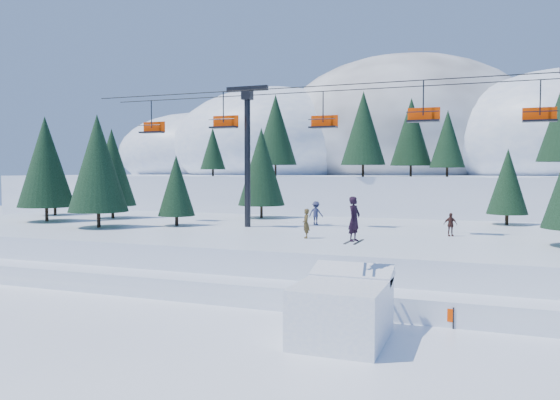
% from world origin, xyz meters
% --- Properties ---
extents(ground, '(160.00, 160.00, 0.00)m').
position_xyz_m(ground, '(0.00, 0.00, 0.00)').
color(ground, white).
rests_on(ground, ground).
extents(mid_shelf, '(70.00, 22.00, 2.50)m').
position_xyz_m(mid_shelf, '(0.00, 18.00, 1.25)').
color(mid_shelf, white).
rests_on(mid_shelf, ground).
extents(berm, '(70.00, 6.00, 1.10)m').
position_xyz_m(berm, '(0.00, 8.00, 0.55)').
color(berm, white).
rests_on(berm, ground).
extents(mountain_ridge, '(119.00, 60.64, 26.46)m').
position_xyz_m(mountain_ridge, '(-5.07, 73.32, 9.65)').
color(mountain_ridge, white).
rests_on(mountain_ridge, ground).
extents(jump_kicker, '(3.35, 4.56, 5.56)m').
position_xyz_m(jump_kicker, '(2.25, 1.86, 1.26)').
color(jump_kicker, white).
rests_on(jump_kicker, ground).
extents(chairlift, '(46.00, 3.21, 10.28)m').
position_xyz_m(chairlift, '(1.41, 18.05, 9.32)').
color(chairlift, black).
rests_on(chairlift, mid_shelf).
extents(conifer_stand, '(62.68, 16.71, 8.87)m').
position_xyz_m(conifer_stand, '(1.47, 18.61, 6.91)').
color(conifer_stand, black).
rests_on(conifer_stand, mid_shelf).
extents(distant_skiers, '(21.08, 10.29, 1.87)m').
position_xyz_m(distant_skiers, '(2.91, 19.84, 3.39)').
color(distant_skiers, '#4B3B1C').
rests_on(distant_skiers, mid_shelf).
extents(banner_near, '(2.79, 0.68, 0.90)m').
position_xyz_m(banner_near, '(4.85, 5.27, 0.54)').
color(banner_near, black).
rests_on(banner_near, ground).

